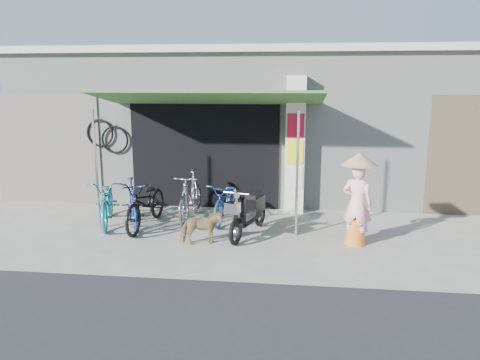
# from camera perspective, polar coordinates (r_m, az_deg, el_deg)

# --- Properties ---
(ground) EXTENTS (80.00, 80.00, 0.00)m
(ground) POSITION_cam_1_polar(r_m,az_deg,el_deg) (8.38, 0.57, -8.16)
(ground) COLOR #9A968B
(ground) RESTS_ON ground
(bicycle_shop) EXTENTS (12.30, 5.30, 3.66)m
(bicycle_shop) POSITION_cam_1_polar(r_m,az_deg,el_deg) (12.98, 2.99, 7.35)
(bicycle_shop) COLOR #A7ACA4
(bicycle_shop) RESTS_ON ground
(shop_pillar) EXTENTS (0.42, 0.44, 3.00)m
(shop_pillar) POSITION_cam_1_polar(r_m,az_deg,el_deg) (10.36, 6.73, 4.22)
(shop_pillar) COLOR beige
(shop_pillar) RESTS_ON ground
(awning) EXTENTS (4.60, 1.88, 2.72)m
(awning) POSITION_cam_1_polar(r_m,az_deg,el_deg) (9.61, -3.79, 9.75)
(awning) COLOR #355F2A
(awning) RESTS_ON ground
(neighbour_left) EXTENTS (2.60, 0.06, 2.60)m
(neighbour_left) POSITION_cam_1_polar(r_m,az_deg,el_deg) (12.04, -22.41, 3.53)
(neighbour_left) COLOR #6B665B
(neighbour_left) RESTS_ON ground
(bike_teal) EXTENTS (1.16, 1.96, 0.97)m
(bike_teal) POSITION_cam_1_polar(r_m,az_deg,el_deg) (9.92, -15.82, -2.48)
(bike_teal) COLOR teal
(bike_teal) RESTS_ON ground
(bike_blue) EXTENTS (1.03, 1.63, 0.95)m
(bike_blue) POSITION_cam_1_polar(r_m,az_deg,el_deg) (9.68, -12.96, -2.76)
(bike_blue) COLOR navy
(bike_blue) RESTS_ON ground
(bike_black) EXTENTS (0.79, 1.94, 1.00)m
(bike_black) POSITION_cam_1_polar(r_m,az_deg,el_deg) (9.52, -11.35, -2.77)
(bike_black) COLOR black
(bike_black) RESTS_ON ground
(bike_silver) EXTENTS (0.56, 1.73, 1.03)m
(bike_silver) POSITION_cam_1_polar(r_m,az_deg,el_deg) (9.91, -6.07, -1.92)
(bike_silver) COLOR #9A9A9E
(bike_silver) RESTS_ON ground
(bike_navy) EXTENTS (0.74, 1.67, 0.85)m
(bike_navy) POSITION_cam_1_polar(r_m,az_deg,el_deg) (9.75, -1.75, -2.65)
(bike_navy) COLOR #204392
(bike_navy) RESTS_ON ground
(street_dog) EXTENTS (0.80, 0.53, 0.62)m
(street_dog) POSITION_cam_1_polar(r_m,az_deg,el_deg) (8.43, -4.74, -5.84)
(street_dog) COLOR #9A8152
(street_dog) RESTS_ON ground
(moped) EXTENTS (0.69, 1.67, 0.97)m
(moped) POSITION_cam_1_polar(r_m,az_deg,el_deg) (8.91, 1.16, -3.94)
(moped) COLOR black
(moped) RESTS_ON ground
(nun) EXTENTS (0.64, 0.64, 1.67)m
(nun) POSITION_cam_1_polar(r_m,az_deg,el_deg) (8.55, 14.12, -2.30)
(nun) COLOR #FFABB4
(nun) RESTS_ON ground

